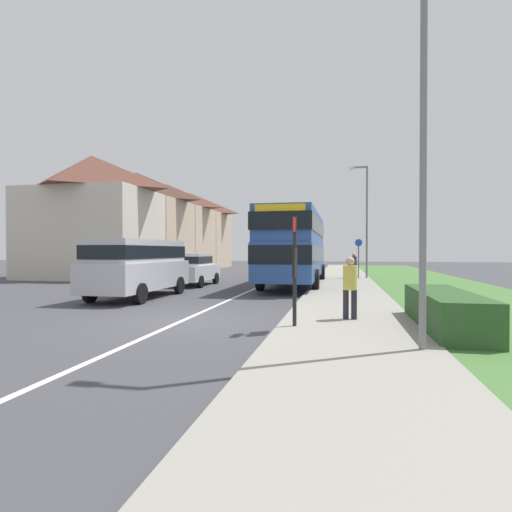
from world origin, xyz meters
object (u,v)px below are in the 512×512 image
object	(u,v)px
parked_van_silver	(139,263)
bus_stop_sign	(295,263)
pedestrian_walking_away	(354,264)
street_lamp_near	(418,86)
street_lamp_mid	(365,214)
cycle_route_sign	(359,257)
parked_car_white	(191,268)
double_decker_bus	(295,244)
pedestrian_at_stop	(350,285)

from	to	relation	value
parked_van_silver	bus_stop_sign	bearing A→B (deg)	-38.93
pedestrian_walking_away	street_lamp_near	xyz separation A→B (m)	(0.47, -19.20, 3.66)
parked_van_silver	street_lamp_mid	xyz separation A→B (m)	(9.08, 11.90, 2.75)
street_lamp_mid	cycle_route_sign	bearing A→B (deg)	-126.53
street_lamp_near	street_lamp_mid	bearing A→B (deg)	89.43
pedestrian_walking_away	street_lamp_mid	distance (m)	3.17
cycle_route_sign	parked_car_white	bearing A→B (deg)	-146.99
parked_car_white	bus_stop_sign	size ratio (longest dim) A/B	1.57
bus_stop_sign	cycle_route_sign	distance (m)	16.80
parked_van_silver	bus_stop_sign	world-z (taller)	bus_stop_sign
pedestrian_walking_away	bus_stop_sign	xyz separation A→B (m)	(-1.84, -17.43, 0.56)
pedestrian_walking_away	bus_stop_sign	bearing A→B (deg)	-96.01
street_lamp_near	street_lamp_mid	distance (m)	19.01
double_decker_bus	bus_stop_sign	world-z (taller)	double_decker_bus
parked_car_white	cycle_route_sign	xyz separation A→B (m)	(8.67, 5.63, 0.50)
pedestrian_at_stop	street_lamp_near	world-z (taller)	street_lamp_near
parked_van_silver	parked_car_white	bearing A→B (deg)	90.01
parked_car_white	street_lamp_mid	bearing A→B (deg)	34.26
bus_stop_sign	street_lamp_near	bearing A→B (deg)	-37.58
street_lamp_mid	parked_car_white	bearing A→B (deg)	-145.74
parked_car_white	street_lamp_mid	world-z (taller)	street_lamp_mid
parked_car_white	cycle_route_sign	bearing A→B (deg)	33.01
parked_van_silver	double_decker_bus	bearing A→B (deg)	52.25
street_lamp_near	double_decker_bus	bearing A→B (deg)	104.62
pedestrian_at_stop	bus_stop_sign	distance (m)	1.81
parked_van_silver	cycle_route_sign	xyz separation A→B (m)	(8.67, 11.35, 0.10)
pedestrian_walking_away	street_lamp_near	distance (m)	19.55
double_decker_bus	cycle_route_sign	size ratio (longest dim) A/B	4.35
pedestrian_at_stop	pedestrian_walking_away	bearing A→B (deg)	87.92
parked_car_white	street_lamp_mid	size ratio (longest dim) A/B	0.58
bus_stop_sign	street_lamp_near	world-z (taller)	street_lamp_near
parked_car_white	bus_stop_sign	bearing A→B (deg)	-59.16
pedestrian_at_stop	bus_stop_sign	world-z (taller)	bus_stop_sign
pedestrian_walking_away	cycle_route_sign	distance (m)	0.92
cycle_route_sign	pedestrian_at_stop	bearing A→B (deg)	-93.09
bus_stop_sign	street_lamp_near	size ratio (longest dim) A/B	0.32
street_lamp_near	street_lamp_mid	world-z (taller)	street_lamp_near
pedestrian_walking_away	street_lamp_mid	bearing A→B (deg)	-17.46
double_decker_bus	pedestrian_at_stop	size ratio (longest dim) A/B	6.57
bus_stop_sign	cycle_route_sign	world-z (taller)	bus_stop_sign
double_decker_bus	bus_stop_sign	bearing A→B (deg)	-83.78
pedestrian_at_stop	cycle_route_sign	xyz separation A→B (m)	(0.84, 15.49, 0.45)
double_decker_bus	street_lamp_near	size ratio (longest dim) A/B	1.34
double_decker_bus	cycle_route_sign	xyz separation A→B (m)	(3.40, 4.54, -0.72)
double_decker_bus	pedestrian_walking_away	size ratio (longest dim) A/B	6.57
parked_car_white	bus_stop_sign	xyz separation A→B (m)	(6.59, -11.04, 0.61)
parked_car_white	pedestrian_at_stop	size ratio (longest dim) A/B	2.44
parked_van_silver	cycle_route_sign	distance (m)	14.28
street_lamp_near	pedestrian_at_stop	bearing A→B (deg)	109.73
parked_van_silver	street_lamp_mid	world-z (taller)	street_lamp_mid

